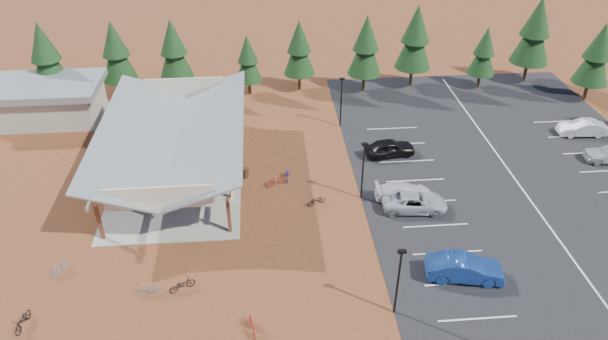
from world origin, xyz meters
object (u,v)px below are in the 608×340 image
at_px(lamp_post_1, 363,167).
at_px(bike_4, 192,200).
at_px(bike_13, 150,289).
at_px(car_3, 404,192).
at_px(outbuilding, 47,101).
at_px(car_1, 465,268).
at_px(bike_8, 23,321).
at_px(bike_14, 288,175).
at_px(lamp_post_2, 341,99).
at_px(bike_12, 182,285).
at_px(trash_bin_0, 238,178).
at_px(car_9, 582,128).
at_px(bike_11, 252,325).
at_px(car_4, 390,148).
at_px(bike_9, 59,268).
at_px(trash_bin_1, 245,173).
at_px(bike_7, 197,136).
at_px(bike_15, 276,180).
at_px(bike_5, 190,189).
at_px(bike_6, 205,164).
at_px(lamp_post_0, 398,278).
at_px(bike_pavilion, 174,134).
at_px(car_2, 415,202).
at_px(bike_16, 317,200).
at_px(bike_3, 170,128).
at_px(bike_1, 152,172).
at_px(bike_0, 141,206).
at_px(bike_2, 151,161).

relative_size(lamp_post_1, bike_4, 2.90).
height_order(bike_13, car_3, car_3).
bearing_deg(bike_13, outbuilding, -156.18).
bearing_deg(lamp_post_1, car_1, -61.07).
xyz_separation_m(outbuilding, bike_8, (6.39, -27.19, -1.54)).
bearing_deg(bike_14, bike_4, -155.29).
relative_size(lamp_post_1, lamp_post_2, 1.00).
distance_m(lamp_post_2, bike_12, 24.98).
height_order(trash_bin_0, car_9, car_9).
xyz_separation_m(bike_11, car_4, (12.46, 18.88, 0.28)).
distance_m(bike_12, car_9, 40.05).
distance_m(outbuilding, bike_9, 23.92).
bearing_deg(car_9, trash_bin_1, -77.78).
xyz_separation_m(bike_7, bike_15, (7.06, -7.77, -0.12)).
bearing_deg(bike_8, bike_14, 47.12).
bearing_deg(bike_7, bike_14, -129.52).
xyz_separation_m(bike_5, bike_6, (0.96, 3.78, -0.05)).
distance_m(lamp_post_0, bike_15, 16.03).
xyz_separation_m(bike_pavilion, lamp_post_1, (15.00, -5.00, -0.85)).
bearing_deg(bike_6, lamp_post_1, -126.84).
distance_m(car_1, car_4, 15.71).
distance_m(lamp_post_1, bike_6, 14.06).
bearing_deg(car_2, bike_14, 68.09).
distance_m(bike_16, car_2, 7.64).
bearing_deg(outbuilding, bike_6, -33.31).
distance_m(bike_3, bike_11, 25.79).
bearing_deg(bike_4, lamp_post_0, -141.11).
bearing_deg(bike_3, bike_4, -157.61).
relative_size(bike_4, car_9, 0.39).
bearing_deg(car_9, bike_3, -90.93).
distance_m(outbuilding, bike_8, 27.97).
distance_m(lamp_post_1, bike_7, 17.27).
height_order(outbuilding, bike_15, outbuilding).
relative_size(bike_7, bike_14, 1.06).
bearing_deg(bike_15, bike_6, 40.12).
bearing_deg(bike_5, bike_9, 143.09).
bearing_deg(bike_3, bike_16, -126.42).
relative_size(car_3, car_9, 1.03).
bearing_deg(car_4, bike_1, 86.63).
bearing_deg(car_2, bike_pavilion, 75.54).
bearing_deg(bike_6, car_2, -127.57).
relative_size(bike_0, bike_12, 0.93).
relative_size(bike_1, car_9, 0.39).
height_order(bike_2, bike_13, bike_13).
xyz_separation_m(lamp_post_1, bike_15, (-6.75, 2.33, -2.44)).
bearing_deg(trash_bin_1, bike_12, -107.47).
height_order(bike_pavilion, car_4, bike_pavilion).
bearing_deg(car_3, bike_8, 115.27).
distance_m(bike_pavilion, car_1, 25.06).
height_order(bike_0, bike_7, bike_7).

